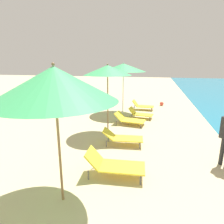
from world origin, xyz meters
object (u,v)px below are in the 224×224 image
at_px(lounger_farthest_shoreside, 142,105).
at_px(lounger_farthest_inland, 140,113).
at_px(lounger_third_inland, 122,137).
at_px(umbrella_second, 55,84).
at_px(beach_ball, 162,104).
at_px(umbrella_farthest, 123,68).
at_px(lounger_third_shoreside, 129,119).
at_px(umbrella_third, 108,70).
at_px(lounger_second_shoreside, 114,164).

distance_m(lounger_farthest_shoreside, lounger_farthest_inland, 1.91).
bearing_deg(lounger_third_inland, umbrella_second, -109.15).
distance_m(lounger_farthest_inland, beach_ball, 3.59).
relative_size(lounger_farthest_inland, beach_ball, 4.87).
distance_m(umbrella_second, beach_ball, 10.42).
bearing_deg(umbrella_farthest, umbrella_second, -89.70).
relative_size(umbrella_second, umbrella_farthest, 0.99).
xyz_separation_m(umbrella_farthest, lounger_farthest_inland, (1.06, -0.93, -2.29)).
bearing_deg(umbrella_second, beach_ball, 77.61).
distance_m(lounger_third_shoreside, umbrella_farthest, 3.17).
bearing_deg(lounger_farthest_shoreside, lounger_third_inland, -90.63).
bearing_deg(lounger_farthest_inland, lounger_third_inland, -87.39).
xyz_separation_m(umbrella_third, lounger_farthest_inland, (1.10, 2.38, -2.26)).
bearing_deg(umbrella_third, lounger_farthest_shoreside, 75.91).
relative_size(lounger_third_inland, beach_ball, 5.48).
bearing_deg(lounger_second_shoreside, umbrella_second, -131.73).
xyz_separation_m(umbrella_second, lounger_third_inland, (0.72, 3.03, -2.14)).
distance_m(lounger_third_inland, beach_ball, 7.05).
height_order(umbrella_second, lounger_farthest_shoreside, umbrella_second).
height_order(lounger_second_shoreside, beach_ball, lounger_second_shoreside).
bearing_deg(lounger_farthest_shoreside, lounger_farthest_inland, -86.80).
bearing_deg(umbrella_second, umbrella_farthest, 90.30).
bearing_deg(lounger_third_shoreside, lounger_third_inland, -79.32).
height_order(umbrella_farthest, lounger_farthest_inland, umbrella_farthest).
xyz_separation_m(lounger_second_shoreside, umbrella_third, (-0.93, 3.04, 2.20)).
relative_size(umbrella_farthest, lounger_farthest_shoreside, 2.19).
bearing_deg(lounger_third_shoreside, umbrella_third, -111.67).
height_order(umbrella_third, lounger_third_inland, umbrella_third).
relative_size(umbrella_third, lounger_third_inland, 1.94).
distance_m(lounger_third_inland, lounger_farthest_inland, 3.51).
xyz_separation_m(umbrella_second, umbrella_third, (-0.08, 4.15, 0.09)).
relative_size(umbrella_third, lounger_farthest_inland, 2.18).
distance_m(umbrella_farthest, lounger_farthest_shoreside, 2.68).
bearing_deg(umbrella_third, umbrella_second, -88.88).
distance_m(umbrella_third, lounger_farthest_inland, 3.46).
height_order(lounger_second_shoreside, umbrella_third, umbrella_third).
bearing_deg(umbrella_farthest, umbrella_third, -90.73).
distance_m(lounger_second_shoreside, lounger_third_inland, 1.92).
distance_m(lounger_second_shoreside, lounger_farthest_shoreside, 7.32).
xyz_separation_m(lounger_second_shoreside, lounger_third_inland, (-0.13, 1.92, -0.03)).
relative_size(lounger_second_shoreside, beach_ball, 5.79).
relative_size(umbrella_farthest, beach_ball, 10.82).
height_order(umbrella_second, umbrella_farthest, umbrella_farthest).
bearing_deg(beach_ball, lounger_farthest_shoreside, -128.56).
relative_size(umbrella_second, beach_ball, 10.74).
bearing_deg(lounger_third_inland, beach_ball, 72.13).
bearing_deg(umbrella_third, lounger_farthest_inland, 65.08).
distance_m(lounger_third_shoreside, beach_ball, 4.82).
distance_m(lounger_second_shoreside, lounger_farthest_inland, 5.42).
relative_size(lounger_third_inland, umbrella_farthest, 0.51).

